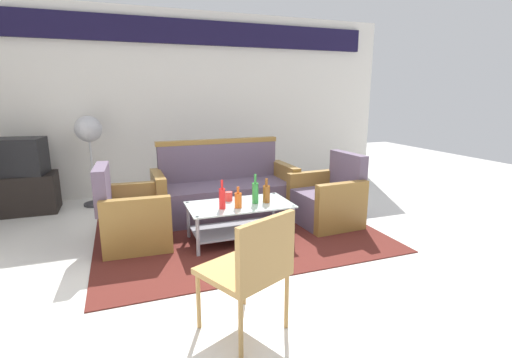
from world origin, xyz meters
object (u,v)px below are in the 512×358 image
television (19,157)px  bottle_red (222,198)px  pedestal_fan (89,134)px  armchair_right (328,201)px  wicker_chair (252,265)px  bottle_brown (266,193)px  bottle_green (255,192)px  tv_stand (24,194)px  armchair_left (133,218)px  couch (225,192)px  bottle_orange (238,200)px  coffee_table (240,216)px  cup (229,196)px

television → bottle_red: bearing=145.1°
bottle_red → pedestal_fan: (-1.33, 2.07, 0.49)m
armchair_right → television: 4.01m
wicker_chair → bottle_brown: bearing=40.3°
bottle_green → television: bearing=142.7°
tv_stand → television: (0.00, 0.00, 0.50)m
armchair_left → armchair_right: same height
bottle_red → wicker_chair: 1.49m
couch → armchair_right: size_ratio=2.13×
bottle_orange → tv_stand: size_ratio=0.28×
bottle_green → television: (-2.56, 1.96, 0.23)m
bottle_orange → tv_stand: (-2.35, 2.04, -0.23)m
couch → armchair_right: (1.09, -0.76, -0.03)m
couch → bottle_green: 0.96m
bottle_green → coffee_table: bearing=169.8°
couch → coffee_table: size_ratio=1.64×
couch → cup: (-0.16, -0.74, 0.14)m
cup → television: 2.93m
armchair_right → couch: bearing=52.0°
coffee_table → bottle_green: (0.17, -0.03, 0.26)m
television → armchair_left: bearing=136.6°
bottle_green → pedestal_fan: 2.68m
cup → couch: bearing=78.2°
coffee_table → television: television is taller
cup → bottle_green: bearing=-38.7°
coffee_table → bottle_brown: bottle_brown is taller
bottle_orange → tv_stand: 3.12m
armchair_right → coffee_table: 1.18m
coffee_table → bottle_orange: (-0.05, -0.12, 0.22)m
bottle_green → tv_stand: (-2.56, 1.95, -0.27)m
armchair_right → bottle_red: bearing=96.6°
cup → bottle_orange: bearing=-85.9°
couch → cup: bearing=77.5°
bottle_green → cup: size_ratio=3.19×
bottle_red → armchair_left: bearing=156.3°
armchair_left → coffee_table: armchair_left is taller
bottle_brown → bottle_orange: bearing=-167.5°
wicker_chair → bottle_red: bearing=57.3°
bottle_orange → tv_stand: bearing=139.0°
cup → pedestal_fan: 2.40m
bottle_orange → bottle_red: (-0.16, 0.02, 0.03)m
bottle_orange → couch: bearing=82.4°
bottle_red → television: 2.98m
coffee_table → bottle_orange: bottle_orange is taller
bottle_orange → pedestal_fan: bearing=125.5°
cup → pedestal_fan: (-1.47, 1.81, 0.55)m
bottle_orange → bottle_green: bottle_green is taller
armchair_left → wicker_chair: bearing=22.5°
armchair_left → tv_stand: 2.10m
bottle_orange → bottle_green: size_ratio=0.70×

